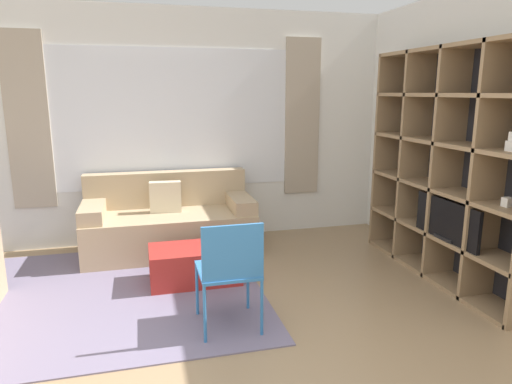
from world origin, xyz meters
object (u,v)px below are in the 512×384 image
object	(u,v)px
folding_chair	(230,266)
shelving_unit	(451,168)
ottoman	(195,264)
couch_main	(169,224)

from	to	relation	value
folding_chair	shelving_unit	bearing A→B (deg)	-166.42
ottoman	folding_chair	xyz separation A→B (m)	(0.15, -0.98, 0.35)
couch_main	ottoman	distance (m)	0.95
shelving_unit	couch_main	bearing A→B (deg)	151.42
shelving_unit	ottoman	xyz separation A→B (m)	(-2.35, 0.45, -0.90)
ottoman	folding_chair	world-z (taller)	folding_chair
couch_main	folding_chair	bearing A→B (deg)	-80.71
folding_chair	couch_main	bearing A→B (deg)	-80.71
shelving_unit	couch_main	size ratio (longest dim) A/B	1.19
shelving_unit	ottoman	world-z (taller)	shelving_unit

